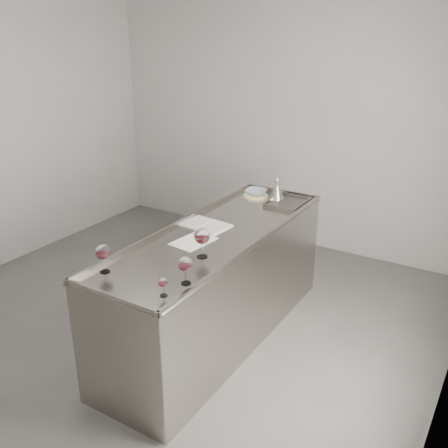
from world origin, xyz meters
The scene contains 11 objects.
room_shell centered at (0.00, 0.00, 1.40)m, with size 4.54×5.04×2.84m.
counter centered at (0.50, 0.30, 0.47)m, with size 0.77×2.42×0.97m.
wine_glass_left centered at (0.23, -0.65, 1.08)m, with size 0.10×0.10×0.20m.
wine_glass_middle centered at (0.64, -0.12, 1.09)m, with size 0.11×0.11×0.22m.
wine_glass_right centered at (0.78, -0.50, 1.07)m, with size 0.09×0.09×0.19m.
wine_glass_small centered at (0.75, -0.70, 1.03)m, with size 0.06×0.06×0.12m.
notebook centered at (0.33, 0.38, 0.95)m, with size 0.40×0.30×0.02m.
loose_paper_top centered at (0.44, 0.07, 0.94)m, with size 0.23×0.33×0.00m, color white.
trivet centered at (0.33, 1.25, 0.95)m, with size 0.23×0.23×0.02m, color beige.
ceramic_bowl centered at (0.33, 1.25, 0.98)m, with size 0.20×0.20×0.05m, color #8FA0A6.
wine_funnel centered at (0.53, 1.30, 1.01)m, with size 0.15×0.15×0.22m.
Camera 1 is at (2.43, -2.74, 2.44)m, focal length 40.00 mm.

